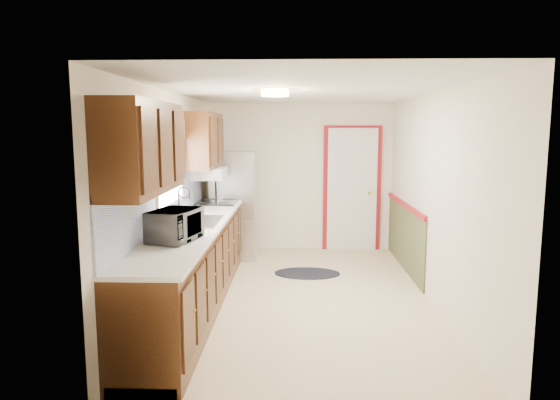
{
  "coord_description": "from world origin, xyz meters",
  "views": [
    {
      "loc": [
        -0.07,
        -5.67,
        1.97
      ],
      "look_at": [
        -0.26,
        0.14,
        1.15
      ],
      "focal_mm": 32.0,
      "sensor_mm": 36.0,
      "label": 1
    }
  ],
  "objects": [
    {
      "name": "room_shell",
      "position": [
        0.0,
        0.0,
        1.2
      ],
      "size": [
        3.2,
        5.2,
        2.52
      ],
      "color": "beige",
      "rests_on": "ground"
    },
    {
      "name": "rug",
      "position": [
        0.09,
        1.01,
        0.01
      ],
      "size": [
        0.92,
        0.61,
        0.01
      ],
      "primitive_type": "ellipsoid",
      "rotation": [
        0.0,
        0.0,
        -0.03
      ],
      "color": "black",
      "rests_on": "ground"
    },
    {
      "name": "microwave",
      "position": [
        -1.2,
        -1.13,
        1.12
      ],
      "size": [
        0.41,
        0.59,
        0.36
      ],
      "primitive_type": "imported",
      "rotation": [
        0.0,
        0.0,
        1.33
      ],
      "color": "white",
      "rests_on": "kitchen_run"
    },
    {
      "name": "ceiling_fixture",
      "position": [
        -0.3,
        -0.2,
        2.36
      ],
      "size": [
        0.3,
        0.3,
        0.06
      ],
      "primitive_type": "cylinder",
      "color": "#FFD88C",
      "rests_on": "room_shell"
    },
    {
      "name": "refrigerator",
      "position": [
        -1.02,
        1.94,
        0.82
      ],
      "size": [
        0.69,
        0.69,
        1.64
      ],
      "rotation": [
        0.0,
        0.0,
        0.0
      ],
      "color": "#B7B7BC",
      "rests_on": "ground"
    },
    {
      "name": "back_wall_trim",
      "position": [
        0.99,
        2.21,
        0.89
      ],
      "size": [
        1.12,
        2.3,
        2.08
      ],
      "color": "maroon",
      "rests_on": "ground"
    },
    {
      "name": "cooktop",
      "position": [
        -1.19,
        1.35,
        0.95
      ],
      "size": [
        0.55,
        0.66,
        0.02
      ],
      "primitive_type": "cube",
      "color": "black",
      "rests_on": "kitchen_run"
    },
    {
      "name": "kitchen_run",
      "position": [
        -1.24,
        -0.29,
        0.81
      ],
      "size": [
        0.63,
        4.0,
        2.2
      ],
      "color": "#361C0C",
      "rests_on": "ground"
    }
  ]
}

